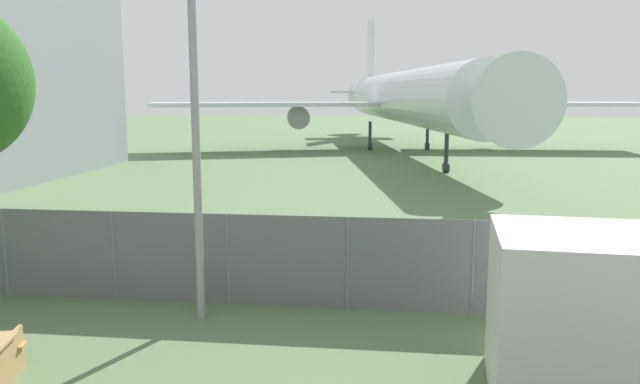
{
  "coord_description": "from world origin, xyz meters",
  "views": [
    {
      "loc": [
        3.51,
        -2.63,
        4.5
      ],
      "look_at": [
        1.6,
        12.87,
        2.0
      ],
      "focal_mm": 35.0,
      "sensor_mm": 36.0,
      "label": 1
    }
  ],
  "objects": [
    {
      "name": "airplane",
      "position": [
        3.92,
        45.9,
        4.12
      ],
      "size": [
        38.61,
        46.96,
        11.85
      ],
      "rotation": [
        0.0,
        0.0,
        -1.39
      ],
      "color": "silver",
      "rests_on": "ground"
    },
    {
      "name": "portable_cabin",
      "position": [
        6.89,
        6.44,
        1.25
      ],
      "size": [
        4.0,
        2.67,
        2.5
      ],
      "rotation": [
        0.0,
        0.0,
        -0.08
      ],
      "color": "silver",
      "rests_on": "ground"
    },
    {
      "name": "perimeter_fence",
      "position": [
        -0.0,
        9.87,
        0.99
      ],
      "size": [
        56.07,
        0.07,
        1.98
      ],
      "color": "slate",
      "rests_on": "ground"
    },
    {
      "name": "light_mast",
      "position": [
        -0.33,
        9.0,
        5.05
      ],
      "size": [
        0.44,
        0.44,
        8.34
      ],
      "color": "#99999E",
      "rests_on": "ground"
    }
  ]
}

